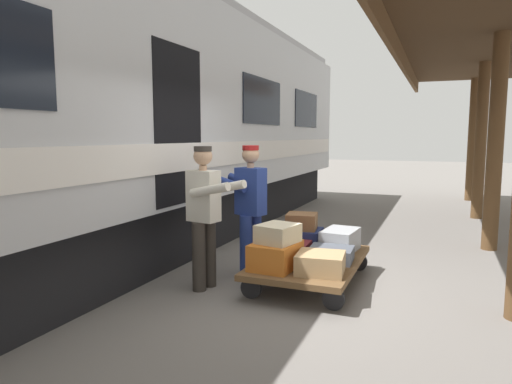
# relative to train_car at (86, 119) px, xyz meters

# --- Properties ---
(ground_plane) EXTENTS (60.00, 60.00, 0.00)m
(ground_plane) POSITION_rel_train_car_xyz_m (-3.33, 0.00, -2.06)
(ground_plane) COLOR slate
(train_car) EXTENTS (3.02, 16.69, 4.00)m
(train_car) POSITION_rel_train_car_xyz_m (0.00, 0.00, 0.00)
(train_car) COLOR #B7BABF
(train_car) RESTS_ON ground_plane
(luggage_cart) EXTENTS (1.18, 1.93, 0.31)m
(luggage_cart) POSITION_rel_train_car_xyz_m (-3.15, -0.31, -1.80)
(luggage_cart) COLOR brown
(luggage_cart) RESTS_ON ground_plane
(suitcase_gray_aluminum) EXTENTS (0.45, 0.63, 0.29)m
(suitcase_gray_aluminum) POSITION_rel_train_car_xyz_m (-3.41, -0.84, -1.61)
(suitcase_gray_aluminum) COLOR #9EA0A5
(suitcase_gray_aluminum) RESTS_ON luggage_cart
(suitcase_slate_roller) EXTENTS (0.54, 0.47, 0.17)m
(suitcase_slate_roller) POSITION_rel_train_car_xyz_m (-3.41, -0.31, -1.67)
(suitcase_slate_roller) COLOR #4C515B
(suitcase_slate_roller) RESTS_ON luggage_cart
(suitcase_maroon_trunk) EXTENTS (0.46, 0.65, 0.17)m
(suitcase_maroon_trunk) POSITION_rel_train_car_xyz_m (-2.88, -0.31, -1.67)
(suitcase_maroon_trunk) COLOR maroon
(suitcase_maroon_trunk) RESTS_ON luggage_cart
(suitcase_orange_carryall) EXTENTS (0.51, 0.64, 0.30)m
(suitcase_orange_carryall) POSITION_rel_train_car_xyz_m (-2.88, 0.22, -1.60)
(suitcase_orange_carryall) COLOR #CC6B23
(suitcase_orange_carryall) RESTS_ON luggage_cart
(suitcase_tan_vintage) EXTENTS (0.56, 0.53, 0.22)m
(suitcase_tan_vintage) POSITION_rel_train_car_xyz_m (-3.41, 0.22, -1.64)
(suitcase_tan_vintage) COLOR tan
(suitcase_tan_vintage) RESTS_ON luggage_cart
(suitcase_navy_fabric) EXTENTS (0.55, 0.51, 0.25)m
(suitcase_navy_fabric) POSITION_rel_train_car_xyz_m (-2.88, -0.84, -1.62)
(suitcase_navy_fabric) COLOR navy
(suitcase_navy_fabric) RESTS_ON luggage_cart
(suitcase_cream_canvas) EXTENTS (0.48, 0.52, 0.21)m
(suitcase_cream_canvas) POSITION_rel_train_car_xyz_m (-2.91, 0.21, -1.35)
(suitcase_cream_canvas) COLOR beige
(suitcase_cream_canvas) RESTS_ON suitcase_orange_carryall
(suitcase_brown_leather) EXTENTS (0.45, 0.44, 0.22)m
(suitcase_brown_leather) POSITION_rel_train_car_xyz_m (-2.88, -0.83, -1.39)
(suitcase_brown_leather) COLOR brown
(suitcase_brown_leather) RESTS_ON suitcase_navy_fabric
(porter_in_overalls) EXTENTS (0.72, 0.54, 1.70)m
(porter_in_overalls) POSITION_rel_train_car_xyz_m (-2.34, -0.28, -1.14)
(porter_in_overalls) COLOR navy
(porter_in_overalls) RESTS_ON ground_plane
(porter_by_door) EXTENTS (0.71, 0.51, 1.70)m
(porter_by_door) POSITION_rel_train_car_xyz_m (-2.05, 0.36, -1.14)
(porter_by_door) COLOR #332D28
(porter_by_door) RESTS_ON ground_plane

